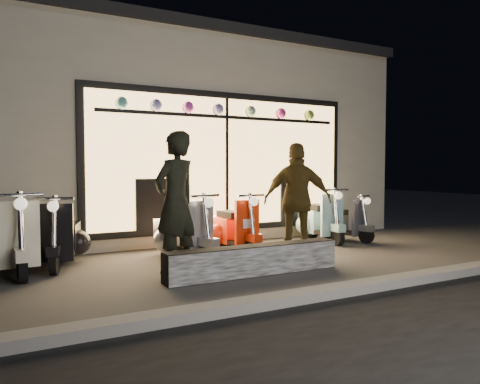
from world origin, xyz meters
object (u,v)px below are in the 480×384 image
object	(u,v)px
man	(176,202)
scooter_red	(232,228)
scooter_silver	(181,233)
graffiti_barrier	(254,260)
woman	(298,200)

from	to	relation	value
man	scooter_red	bearing A→B (deg)	-166.84
scooter_red	scooter_silver	bearing A→B (deg)	-173.60
graffiti_barrier	man	xyz separation A→B (m)	(-0.86, 0.67, 0.77)
scooter_silver	man	size ratio (longest dim) A/B	0.72
woman	scooter_red	bearing A→B (deg)	-26.67
graffiti_barrier	scooter_silver	distance (m)	1.69
scooter_silver	scooter_red	bearing A→B (deg)	-4.99
scooter_silver	man	distance (m)	1.20
scooter_red	woman	size ratio (longest dim) A/B	0.74
graffiti_barrier	scooter_silver	size ratio (longest dim) A/B	1.79
graffiti_barrier	man	distance (m)	1.33
woman	scooter_silver	bearing A→B (deg)	2.64
man	woman	distance (m)	2.12
graffiti_barrier	scooter_silver	bearing A→B (deg)	104.57
scooter_red	man	bearing A→B (deg)	-144.82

